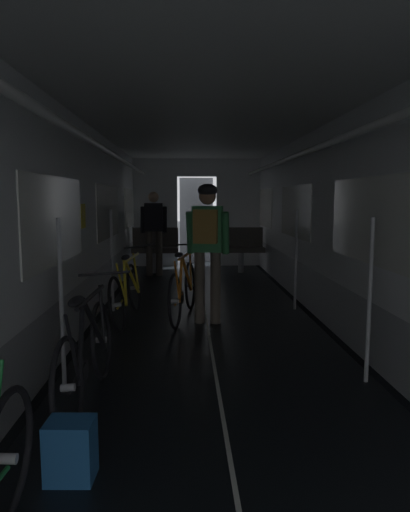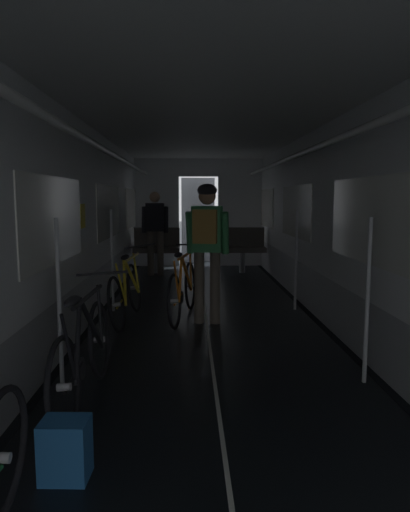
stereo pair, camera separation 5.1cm
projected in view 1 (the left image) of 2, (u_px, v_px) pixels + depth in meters
The scene contains 9 objects.
train_car_shell at pixel (209, 185), 5.17m from camera, with size 3.14×12.34×2.57m.
bench_seat_far_left at pixel (155, 246), 9.71m from camera, with size 0.98×0.51×0.95m.
bench_seat_far_right at pixel (241, 245), 9.78m from camera, with size 0.98×0.51×0.95m.
bicycle_yellow at pixel (127, 292), 5.83m from camera, with size 0.48×1.70×0.96m.
bicycle_black at pixel (87, 354), 3.49m from camera, with size 0.44×1.69×0.95m.
person_cyclist_aisle at pixel (207, 238), 5.66m from camera, with size 0.56×0.44×1.73m.
bicycle_orange_in_aisle at pixel (183, 289), 5.99m from camera, with size 0.53×1.67×0.94m.
person_standing_near_bench at pixel (154, 227), 9.28m from camera, with size 0.53×0.23×1.69m.
backpack_on_floor at pixel (71, 450), 2.55m from camera, with size 0.26×0.20×0.34m, color #1E5693.
Camera 1 is at (-0.26, -1.62, 1.55)m, focal length 32.48 mm.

